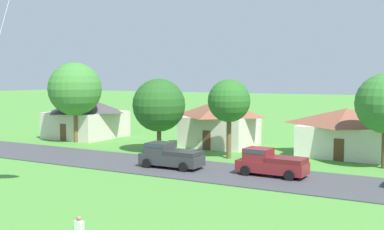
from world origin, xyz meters
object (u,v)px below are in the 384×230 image
(house_left_center, at_px, (346,131))
(house_right_center, at_px, (86,117))
(tree_left_of_center, at_px, (229,101))
(tree_right_of_center, at_px, (75,89))
(tree_center, at_px, (159,105))
(pickup_truck_maroon_west_side, at_px, (270,162))
(house_leftmost, at_px, (220,122))
(pickup_truck_charcoal_east_side, at_px, (170,156))

(house_left_center, relative_size, house_right_center, 1.03)
(tree_left_of_center, height_order, tree_right_of_center, tree_right_of_center)
(house_left_center, xyz_separation_m, tree_center, (-16.58, -6.84, 2.33))
(house_right_center, bearing_deg, pickup_truck_maroon_west_side, -21.69)
(tree_left_of_center, distance_m, tree_right_of_center, 19.82)
(tree_center, bearing_deg, house_leftmost, 63.35)
(tree_left_of_center, distance_m, pickup_truck_maroon_west_side, 9.29)
(house_left_center, distance_m, tree_right_of_center, 29.61)
(house_left_center, height_order, house_right_center, house_right_center)
(house_left_center, xyz_separation_m, house_right_center, (-30.93, -1.27, 0.21))
(tree_right_of_center, xyz_separation_m, pickup_truck_charcoal_east_side, (17.58, -8.01, -5.00))
(house_left_center, relative_size, tree_left_of_center, 1.21)
(tree_left_of_center, xyz_separation_m, pickup_truck_charcoal_east_side, (-2.18, -6.71, -4.19))
(tree_center, height_order, pickup_truck_charcoal_east_side, tree_center)
(tree_center, relative_size, tree_right_of_center, 0.80)
(tree_right_of_center, bearing_deg, pickup_truck_maroon_west_side, -15.21)
(house_leftmost, xyz_separation_m, tree_center, (-3.41, -6.79, 2.07))
(house_left_center, bearing_deg, tree_right_of_center, -169.54)
(tree_right_of_center, bearing_deg, house_right_center, 116.78)
(pickup_truck_maroon_west_side, xyz_separation_m, pickup_truck_charcoal_east_side, (-8.20, -1.00, 0.00))
(tree_center, bearing_deg, house_right_center, 158.78)
(house_leftmost, xyz_separation_m, tree_left_of_center, (4.05, -6.58, 2.65))
(house_leftmost, relative_size, tree_center, 1.05)
(house_leftmost, xyz_separation_m, house_left_center, (13.17, 0.05, -0.26))
(house_leftmost, bearing_deg, house_right_center, -176.08)
(house_left_center, xyz_separation_m, tree_right_of_center, (-28.88, -5.33, 3.72))
(pickup_truck_charcoal_east_side, bearing_deg, tree_center, 129.07)
(house_right_center, bearing_deg, tree_left_of_center, -13.81)
(tree_left_of_center, xyz_separation_m, pickup_truck_maroon_west_side, (6.02, -5.71, -4.19))
(house_right_center, height_order, tree_center, tree_center)
(pickup_truck_maroon_west_side, bearing_deg, tree_right_of_center, 164.79)
(house_right_center, relative_size, pickup_truck_maroon_west_side, 1.63)
(pickup_truck_maroon_west_side, bearing_deg, house_left_center, 75.89)
(pickup_truck_maroon_west_side, bearing_deg, tree_center, 157.81)
(house_leftmost, xyz_separation_m, tree_right_of_center, (-15.71, -5.28, 3.46))
(pickup_truck_maroon_west_side, distance_m, pickup_truck_charcoal_east_side, 8.26)
(house_right_center, xyz_separation_m, pickup_truck_charcoal_east_side, (19.63, -12.07, -1.49))
(house_left_center, height_order, tree_left_of_center, tree_left_of_center)
(house_right_center, distance_m, tree_right_of_center, 5.75)
(tree_center, distance_m, pickup_truck_maroon_west_side, 15.00)
(tree_right_of_center, bearing_deg, tree_left_of_center, -3.76)
(house_right_center, distance_m, tree_center, 15.54)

